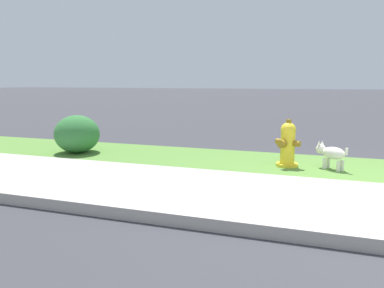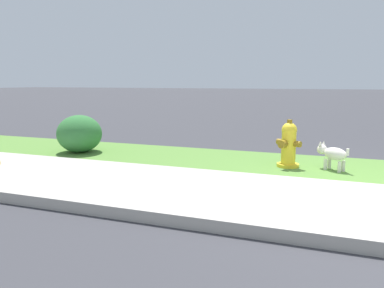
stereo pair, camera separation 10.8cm
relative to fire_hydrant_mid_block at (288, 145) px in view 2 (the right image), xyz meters
name	(u,v)px [view 2 (the right image)]	position (x,y,z in m)	size (l,w,h in m)	color
grass_verge	(381,171)	(1.30, 0.21, -0.34)	(18.00, 1.65, 0.01)	#568438
fire_hydrant_mid_block	(288,145)	(0.00, 0.00, 0.00)	(0.39, 0.38, 0.72)	yellow
small_white_dog	(332,154)	(0.62, 0.00, -0.10)	(0.45, 0.37, 0.41)	silver
shrub_bush_near_lamp	(79,134)	(-3.67, -0.09, 0.00)	(0.80, 0.80, 0.68)	#337538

